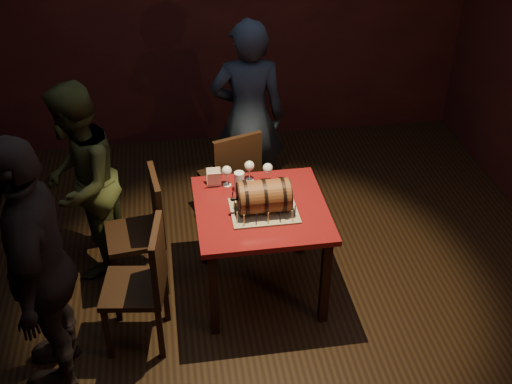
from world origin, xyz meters
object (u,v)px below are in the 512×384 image
wine_glass_right (268,169)px  person_back (248,118)px  chair_left_front (145,280)px  pub_table (261,220)px  barrel_cake (264,196)px  chair_back (233,176)px  pint_of_ale (239,182)px  person_left_front (39,267)px  wine_glass_mid (249,167)px  person_left_rear (80,183)px  chair_left_rear (145,226)px  wine_glass_left (227,172)px

wine_glass_right → person_back: size_ratio=0.10×
chair_left_front → pub_table: bearing=24.3°
barrel_cake → chair_back: bearing=97.9°
wine_glass_right → pint_of_ale: bearing=-162.1°
chair_left_front → person_back: person_back is taller
chair_back → wine_glass_right: bearing=-67.5°
pint_of_ale → person_left_front: 1.48m
pub_table → wine_glass_mid: bearing=95.2°
pub_table → person_back: size_ratio=0.53×
person_left_rear → pub_table: bearing=78.3°
barrel_cake → chair_left_rear: barrel_cake is taller
wine_glass_left → pint_of_ale: 0.12m
wine_glass_right → person_left_rear: 1.36m
wine_glass_left → chair_left_rear: bearing=-172.0°
wine_glass_mid → person_back: person_back is taller
wine_glass_left → person_left_rear: (-1.05, 0.18, -0.11)m
pub_table → chair_left_rear: size_ratio=0.97×
barrel_cake → person_back: 1.19m
pint_of_ale → chair_back: bearing=88.4°
pub_table → person_left_rear: size_ratio=0.59×
barrel_cake → person_left_rear: bearing=156.8°
person_back → wine_glass_mid: bearing=87.2°
person_back → chair_left_rear: bearing=50.9°
pint_of_ale → chair_left_rear: bearing=-179.4°
chair_back → chair_left_front: same height
chair_left_front → wine_glass_mid: bearing=42.3°
chair_left_rear → person_left_rear: size_ratio=0.61×
chair_left_front → chair_left_rear: bearing=89.6°
wine_glass_right → person_left_front: size_ratio=0.09×
wine_glass_right → chair_back: 0.62m
pint_of_ale → chair_left_front: 0.96m
wine_glass_right → chair_left_rear: (-0.90, -0.08, -0.35)m
chair_left_rear → chair_back: bearing=38.3°
chair_back → chair_left_rear: bearing=-141.7°
pub_table → pint_of_ale: bearing=118.4°
pint_of_ale → chair_back: (0.01, 0.55, -0.30)m
person_left_rear → person_left_front: person_left_front is taller
wine_glass_left → wine_glass_mid: size_ratio=1.00×
pint_of_ale → chair_left_front: chair_left_front is taller
chair_left_rear → pub_table: bearing=-14.9°
chair_left_rear → person_back: size_ratio=0.55×
wine_glass_mid → person_left_front: bearing=-146.6°
person_back → pub_table: bearing=91.1°
person_left_rear → person_back: bearing=125.8°
pint_of_ale → person_back: 0.93m
barrel_cake → person_left_front: bearing=-160.4°
person_back → person_left_rear: size_ratio=1.11×
chair_back → person_left_front: size_ratio=0.54×
pub_table → chair_left_rear: 0.84m
wine_glass_right → person_back: person_back is taller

